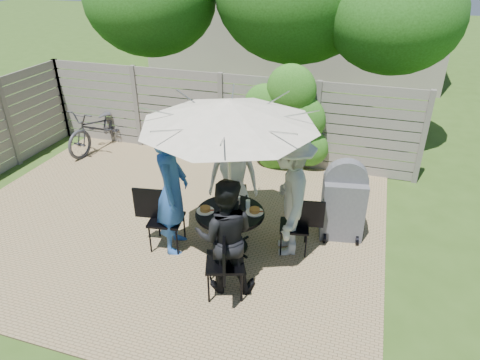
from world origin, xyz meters
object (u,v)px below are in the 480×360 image
(plate_back, at_px, (231,198))
(glass_back, at_px, (224,198))
(person_right, at_px, (288,195))
(glass_right, at_px, (248,204))
(person_left, at_px, (172,191))
(person_front, at_px, (225,236))
(chair_left, at_px, (166,230))
(chair_back, at_px, (234,200))
(plate_front, at_px, (228,224))
(syrup_jug, at_px, (226,205))
(person_back, at_px, (233,176))
(coffee_cup, at_px, (238,201))
(chair_right, at_px, (295,235))
(patio_table, at_px, (230,223))
(plate_right, at_px, (255,211))
(umbrella, at_px, (229,112))
(bbq_grill, at_px, (343,202))
(bicycle, at_px, (100,127))
(glass_front, at_px, (236,218))
(chair_front, at_px, (225,275))
(plate_left, at_px, (205,210))

(plate_back, bearing_deg, glass_back, -121.51)
(person_right, bearing_deg, glass_right, -100.42)
(person_left, height_order, person_front, person_left)
(person_left, bearing_deg, chair_left, 89.31)
(person_right, bearing_deg, chair_back, -139.27)
(plate_front, xyz_separation_m, syrup_jug, (-0.16, 0.38, 0.06))
(person_back, relative_size, person_front, 1.00)
(person_front, xyz_separation_m, coffee_cup, (-0.17, 1.04, -0.10))
(chair_back, relative_size, syrup_jug, 5.66)
(chair_right, xyz_separation_m, plate_back, (-1.02, 0.10, 0.41))
(plate_back, bearing_deg, person_left, -141.80)
(patio_table, distance_m, plate_right, 0.42)
(umbrella, distance_m, glass_back, 1.48)
(chair_left, xyz_separation_m, person_front, (1.15, -0.56, 0.51))
(glass_back, distance_m, bbq_grill, 1.84)
(patio_table, bearing_deg, bicycle, 146.23)
(chair_left, relative_size, glass_front, 7.05)
(patio_table, relative_size, syrup_jug, 7.60)
(person_left, distance_m, person_right, 1.66)
(glass_front, distance_m, coffee_cup, 0.48)
(chair_back, distance_m, glass_back, 0.84)
(person_front, relative_size, bbq_grill, 1.24)
(person_back, distance_m, chair_front, 1.87)
(bicycle, bearing_deg, coffee_cup, -23.54)
(person_front, relative_size, plate_front, 6.24)
(plate_right, bearing_deg, syrup_jug, -172.04)
(person_left, xyz_separation_m, syrup_jug, (0.73, 0.24, -0.24))
(person_front, height_order, glass_back, person_front)
(person_left, height_order, person_right, person_left)
(syrup_jug, bearing_deg, chair_back, 101.07)
(person_right, bearing_deg, chair_right, 89.52)
(glass_back, height_order, bbq_grill, bbq_grill)
(patio_table, distance_m, chair_right, 0.98)
(plate_back, xyz_separation_m, bicycle, (-3.92, 2.33, -0.17))
(glass_back, distance_m, bicycle, 4.57)
(chair_back, bearing_deg, plate_front, -4.29)
(glass_front, bearing_deg, plate_back, 114.36)
(plate_front, bearing_deg, person_left, 171.30)
(person_front, xyz_separation_m, plate_right, (0.14, 0.89, -0.13))
(chair_front, height_order, plate_right, chair_front)
(bbq_grill, bearing_deg, glass_back, -169.29)
(plate_left, bearing_deg, bbq_grill, 26.69)
(glass_back, height_order, syrup_jug, syrup_jug)
(bbq_grill, bearing_deg, chair_left, -165.67)
(glass_front, xyz_separation_m, bicycle, (-4.18, 2.91, -0.22))
(umbrella, relative_size, chair_left, 2.99)
(patio_table, relative_size, chair_front, 1.21)
(glass_back, relative_size, coffee_cup, 1.17)
(chair_back, xyz_separation_m, syrup_jug, (0.18, -0.90, 0.46))
(glass_right, bearing_deg, chair_back, 121.61)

